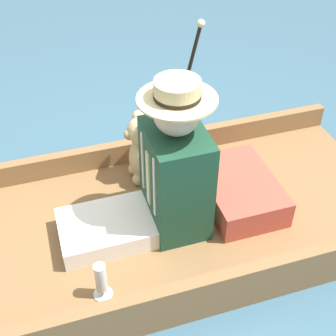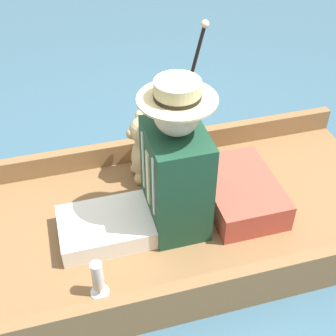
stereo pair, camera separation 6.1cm
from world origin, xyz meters
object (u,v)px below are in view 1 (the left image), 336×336
(wine_glass, at_px, (101,279))
(walking_cane, at_px, (185,85))
(teddy_bear, at_px, (141,150))
(seated_person, at_px, (162,178))

(wine_glass, bearing_deg, walking_cane, -38.70)
(teddy_bear, relative_size, wine_glass, 2.12)
(seated_person, xyz_separation_m, teddy_bear, (0.39, 0.00, -0.12))
(seated_person, height_order, walking_cane, walking_cane)
(teddy_bear, xyz_separation_m, wine_glass, (-0.74, 0.39, -0.09))
(walking_cane, bearing_deg, wine_glass, 141.30)
(teddy_bear, distance_m, walking_cane, 0.44)
(seated_person, relative_size, wine_glass, 4.12)
(teddy_bear, height_order, wine_glass, teddy_bear)
(seated_person, height_order, wine_glass, seated_person)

